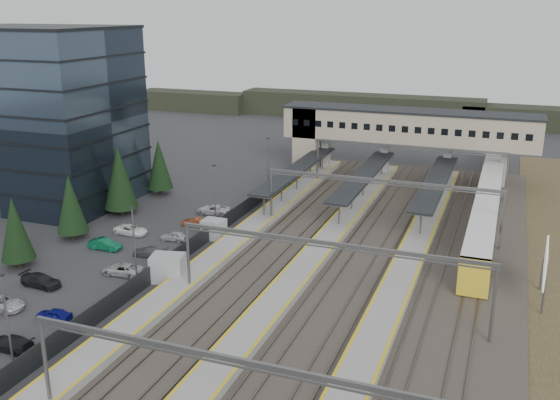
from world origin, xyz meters
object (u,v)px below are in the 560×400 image
at_px(footbridge, 390,129).
at_px(office_building, 38,116).
at_px(billboard, 545,265).
at_px(train, 490,193).
at_px(relay_cabin_near, 168,268).
at_px(relay_cabin_far, 214,229).

bearing_deg(footbridge, office_building, -145.53).
bearing_deg(office_building, billboard, -8.76).
xyz_separation_m(footbridge, train, (16.30, -11.40, -5.81)).
distance_m(train, billboard, 29.49).
bearing_deg(billboard, relay_cabin_near, -167.04).
xyz_separation_m(relay_cabin_far, footbridge, (14.07, 35.83, 6.75)).
height_order(footbridge, billboard, footbridge).
bearing_deg(office_building, train, 17.22).
distance_m(relay_cabin_near, train, 47.19).
bearing_deg(billboard, train, 102.09).
distance_m(relay_cabin_far, footbridge, 39.08).
xyz_separation_m(office_building, train, (60.00, 18.60, -10.07)).
relative_size(relay_cabin_near, train, 0.06).
xyz_separation_m(office_building, billboard, (66.17, -10.19, -8.40)).
height_order(relay_cabin_far, train, train).
bearing_deg(relay_cabin_near, train, 51.57).
bearing_deg(train, relay_cabin_far, -141.19).
bearing_deg(relay_cabin_far, billboard, -6.82).
distance_m(office_building, relay_cabin_far, 32.15).
relative_size(footbridge, billboard, 6.24).
height_order(office_building, billboard, office_building).
relative_size(office_building, relay_cabin_far, 9.08).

